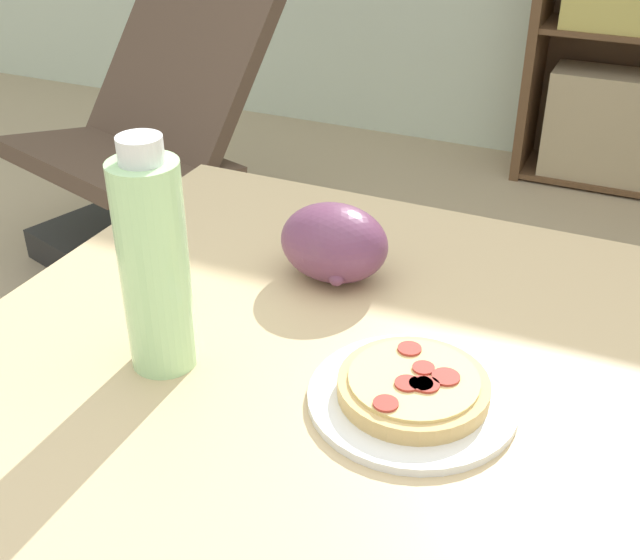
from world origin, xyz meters
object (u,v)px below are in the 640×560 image
at_px(lounge_chair_near, 151,169).
at_px(drink_bottle, 154,264).
at_px(pizza_on_plate, 413,392).
at_px(grape_bunch, 334,243).

bearing_deg(lounge_chair_near, drink_bottle, -35.76).
bearing_deg(pizza_on_plate, grape_bunch, 131.35).
bearing_deg(grape_bunch, drink_bottle, -111.54).
bearing_deg(pizza_on_plate, lounge_chair_near, 135.23).
height_order(grape_bunch, lounge_chair_near, lounge_chair_near).
bearing_deg(drink_bottle, pizza_on_plate, 9.26).
distance_m(drink_bottle, lounge_chair_near, 1.73).
distance_m(pizza_on_plate, drink_bottle, 0.32).
relative_size(grape_bunch, lounge_chair_near, 0.17).
distance_m(grape_bunch, lounge_chair_near, 1.59).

